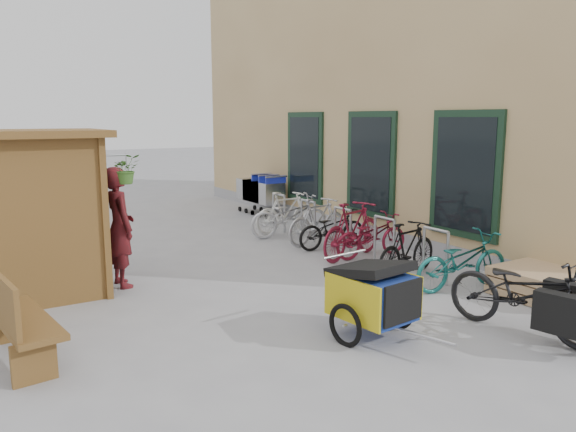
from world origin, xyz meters
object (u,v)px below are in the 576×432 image
bench (15,315)px  bike_2 (371,236)px  child_trailer (373,293)px  bike_3 (352,230)px  pallet_stack (542,284)px  kiosk (21,192)px  person_kiosk (120,227)px  bike_6 (289,216)px  shopping_carts (260,191)px  bike_5 (317,221)px  bike_1 (407,249)px  cargo_bike (529,295)px  bike_4 (332,229)px  bike_7 (286,212)px  bike_0 (462,261)px

bench → bike_2: bearing=7.2°
child_trailer → bike_3: 3.77m
pallet_stack → child_trailer: bearing=176.5°
kiosk → bike_3: size_ratio=1.42×
bench → child_trailer: bench is taller
person_kiosk → bike_6: bearing=-70.6°
shopping_carts → bike_6: 2.98m
shopping_carts → bike_5: size_ratio=1.07×
bike_1 → bike_2: bike_1 is taller
cargo_bike → bike_1: bearing=66.6°
shopping_carts → bike_3: shopping_carts is taller
shopping_carts → person_kiosk: 6.74m
kiosk → bike_1: 5.88m
person_kiosk → bike_4: person_kiosk is taller
child_trailer → bike_3: (2.14, 3.11, -0.00)m
person_kiosk → bike_5: person_kiosk is taller
bike_4 → bike_5: 0.49m
bike_1 → bike_2: size_ratio=0.98×
bike_2 → bike_7: bearing=6.9°
pallet_stack → shopping_carts: (-0.00, 8.34, 0.44)m
kiosk → cargo_bike: kiosk is taller
bike_7 → pallet_stack: bearing=-173.8°
cargo_bike → bike_6: (0.57, 6.26, -0.04)m
bench → bike_0: size_ratio=0.98×
bike_6 → bike_7: (0.16, 0.39, 0.01)m
pallet_stack → bike_5: bearing=99.1°
child_trailer → bike_3: bearing=48.6°
pallet_stack → bike_1: (-0.87, 1.85, 0.25)m
kiosk → pallet_stack: (6.28, -3.87, -1.34)m
child_trailer → bike_1: size_ratio=1.09×
cargo_bike → bike_3: (0.56, 4.06, 0.02)m
pallet_stack → bike_1: bearing=115.1°
kiosk → person_kiosk: kiosk is taller
pallet_stack → shopping_carts: 8.35m
person_kiosk → bike_0: person_kiosk is taller
bike_5 → kiosk: bearing=87.4°
kiosk → pallet_stack: 7.50m
kiosk → bike_2: kiosk is taller
person_kiosk → bike_0: size_ratio=1.10×
bike_7 → shopping_carts: bearing=-16.5°
bike_2 → bike_1: bearing=168.2°
bench → child_trailer: bearing=-28.2°
shopping_carts → bike_4: (-0.72, -4.22, -0.25)m
pallet_stack → cargo_bike: 1.65m
kiosk → bike_7: bearing=19.9°
bike_4 → bike_5: size_ratio=0.95×
bike_2 → bike_4: size_ratio=1.03×
pallet_stack → bike_6: 5.56m
child_trailer → bike_5: bike_5 is taller
bike_2 → bench: bearing=107.0°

